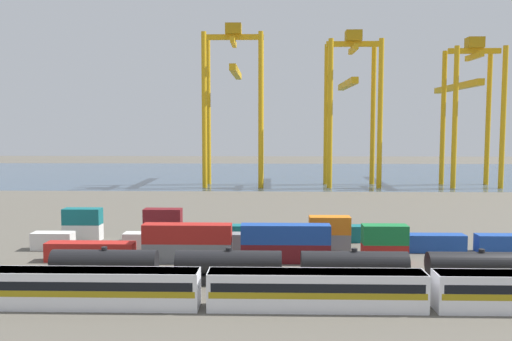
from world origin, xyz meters
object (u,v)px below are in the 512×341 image
object	(u,v)px
shipping_container_16	(163,233)
gantry_crane_west	(234,89)
freight_tank_row	(291,267)
shipping_container_19	(325,233)
shipping_container_12	(423,243)
shipping_container_9	(236,242)
shipping_container_1	(188,252)
gantry_crane_east	(468,98)
shipping_container_18	(244,233)
gantry_crane_central	(351,95)
passenger_train	(316,289)

from	to	relation	value
shipping_container_16	gantry_crane_west	size ratio (longest dim) A/B	0.12
freight_tank_row	shipping_container_19	world-z (taller)	freight_tank_row
shipping_container_12	shipping_container_19	world-z (taller)	same
freight_tank_row	shipping_container_9	world-z (taller)	freight_tank_row
shipping_container_1	gantry_crane_east	bearing A→B (deg)	52.80
shipping_container_1	shipping_container_12	xyz separation A→B (m)	(33.92, 6.58, 0.00)
shipping_container_9	gantry_crane_west	size ratio (longest dim) A/B	0.25
shipping_container_9	shipping_container_18	world-z (taller)	same
shipping_container_19	gantry_crane_east	world-z (taller)	gantry_crane_east
shipping_container_19	gantry_crane_west	size ratio (longest dim) A/B	0.25
shipping_container_9	shipping_container_12	xyz separation A→B (m)	(27.62, 0.00, 0.00)
freight_tank_row	shipping_container_9	distance (m)	18.00
shipping_container_9	gantry_crane_central	xyz separation A→B (m)	(30.12, 87.78, 26.68)
passenger_train	shipping_container_1	size ratio (longest dim) A/B	5.59
shipping_container_19	shipping_container_16	bearing A→B (deg)	180.00
shipping_container_1	gantry_crane_central	bearing A→B (deg)	68.90
gantry_crane_central	gantry_crane_east	world-z (taller)	gantry_crane_central
freight_tank_row	shipping_container_16	xyz separation A→B (m)	(-19.80, 22.94, -0.69)
shipping_container_12	shipping_container_18	size ratio (longest dim) A/B	2.00
gantry_crane_central	gantry_crane_west	bearing A→B (deg)	180.00
gantry_crane_central	gantry_crane_east	size ratio (longest dim) A/B	1.05
shipping_container_18	gantry_crane_west	bearing A→B (deg)	94.87
shipping_container_1	shipping_container_16	world-z (taller)	same
shipping_container_9	gantry_crane_west	xyz separation A→B (m)	(-6.13, 87.78, 28.44)
shipping_container_12	gantry_crane_central	bearing A→B (deg)	88.37
shipping_container_12	gantry_crane_west	size ratio (longest dim) A/B	0.25
shipping_container_9	shipping_container_16	xyz separation A→B (m)	(-12.31, 6.58, 0.00)
shipping_container_1	freight_tank_row	bearing A→B (deg)	-35.35
passenger_train	shipping_container_12	bearing A→B (deg)	54.42
shipping_container_9	shipping_container_12	world-z (taller)	same
passenger_train	freight_tank_row	distance (m)	9.03
freight_tank_row	gantry_crane_west	size ratio (longest dim) A/B	1.15
shipping_container_18	shipping_container_19	xyz separation A→B (m)	(13.10, 0.00, 0.00)
shipping_container_1	shipping_container_9	bearing A→B (deg)	46.26
shipping_container_12	shipping_container_19	size ratio (longest dim) A/B	1.00
shipping_container_9	passenger_train	bearing A→B (deg)	-68.98
shipping_container_1	shipping_container_12	distance (m)	34.55
passenger_train	shipping_container_12	xyz separation A→B (m)	(17.97, 25.12, -0.84)
freight_tank_row	shipping_container_9	bearing A→B (deg)	114.60
freight_tank_row	gantry_crane_central	size ratio (longest dim) A/B	1.20
freight_tank_row	shipping_container_1	distance (m)	16.91
shipping_container_16	shipping_container_19	bearing A→B (deg)	0.00
passenger_train	shipping_container_9	world-z (taller)	passenger_train
shipping_container_16	gantry_crane_east	world-z (taller)	gantry_crane_east
passenger_train	shipping_container_1	distance (m)	24.47
shipping_container_16	gantry_crane_central	distance (m)	95.42
gantry_crane_west	gantry_crane_central	xyz separation A→B (m)	(36.25, -0.00, -1.76)
gantry_crane_west	gantry_crane_central	world-z (taller)	gantry_crane_west
shipping_container_1	gantry_crane_west	bearing A→B (deg)	89.90
gantry_crane_west	gantry_crane_central	distance (m)	36.29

